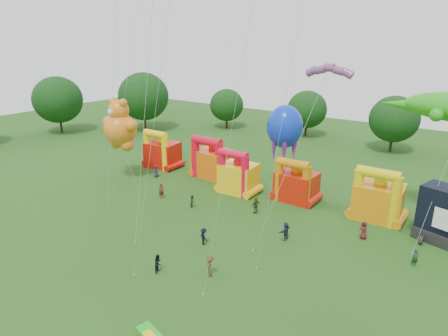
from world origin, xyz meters
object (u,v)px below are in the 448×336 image
Objects in this scene: octopus_kite at (283,140)px; teddy_bear_kite at (121,132)px; bouncy_castle_0 at (162,153)px; bouncy_castle_2 at (238,176)px; spectator_4 at (256,205)px; spectator_0 at (156,171)px.

teddy_bear_kite is at bearing -153.26° from octopus_kite.
octopus_kite is at bearing 26.74° from teddy_bear_kite.
bouncy_castle_0 is 1.01× the size of bouncy_castle_2.
spectator_4 is (20.36, -6.24, -1.30)m from bouncy_castle_0.
teddy_bear_kite reaches higher than bouncy_castle_0.
teddy_bear_kite is 21.54m from octopus_kite.
bouncy_castle_2 reaches higher than spectator_4.
octopus_kite is 18.50m from spectator_0.
octopus_kite is 10.51m from spectator_4.
teddy_bear_kite is at bearing -65.51° from spectator_4.
bouncy_castle_2 is 3.04× the size of spectator_4.
bouncy_castle_2 is at bearing -106.76° from spectator_4.
spectator_4 is at bearing -38.85° from bouncy_castle_2.
bouncy_castle_2 is at bearing -10.60° from spectator_0.
bouncy_castle_0 is 3.08× the size of spectator_4.
octopus_kite is at bearing -148.56° from spectator_4.
spectator_0 is at bearing -75.41° from spectator_4.
bouncy_castle_0 reaches higher than spectator_4.
teddy_bear_kite is (-0.33, -7.10, 4.51)m from bouncy_castle_0.
bouncy_castle_2 is at bearing -128.97° from octopus_kite.
bouncy_castle_2 is 12.84m from spectator_0.
octopus_kite reaches higher than bouncy_castle_0.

